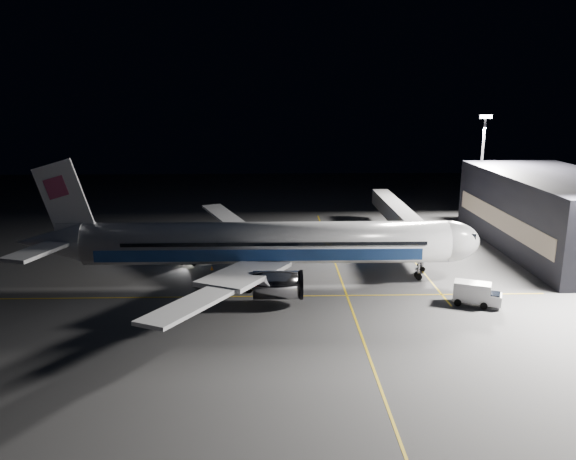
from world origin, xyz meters
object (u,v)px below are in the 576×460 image
(floodlight_mast_north, at_px, (482,160))
(baggage_tug, at_px, (190,258))
(jet_bridge, at_px, (401,217))
(safety_cone_c, at_px, (276,251))
(airliner, at_px, (259,244))
(safety_cone_a, at_px, (212,268))
(safety_cone_b, at_px, (286,258))
(service_truck, at_px, (477,293))

(floodlight_mast_north, relative_size, baggage_tug, 7.02)
(jet_bridge, relative_size, baggage_tug, 11.67)
(jet_bridge, relative_size, safety_cone_c, 54.15)
(safety_cone_c, bearing_deg, airliner, -99.84)
(floodlight_mast_north, relative_size, safety_cone_a, 30.77)
(baggage_tug, relative_size, safety_cone_b, 5.63)
(service_truck, bearing_deg, safety_cone_c, 158.70)
(airliner, bearing_deg, safety_cone_c, 80.16)
(floodlight_mast_north, distance_m, safety_cone_c, 44.61)
(service_truck, height_order, baggage_tug, service_truck)
(airliner, height_order, safety_cone_a, airliner)
(jet_bridge, height_order, floodlight_mast_north, floodlight_mast_north)
(safety_cone_a, distance_m, safety_cone_b, 11.77)
(jet_bridge, height_order, safety_cone_b, jet_bridge)
(airliner, distance_m, service_truck, 28.04)
(baggage_tug, xyz_separation_m, safety_cone_c, (12.78, 5.45, -0.54))
(safety_cone_b, xyz_separation_m, safety_cone_c, (-1.43, 3.72, 0.06))
(airliner, bearing_deg, safety_cone_a, 145.22)
(airliner, xyz_separation_m, safety_cone_b, (3.76, 9.73, -4.90))
(airliner, xyz_separation_m, baggage_tug, (-10.44, 7.99, -4.31))
(airliner, xyz_separation_m, safety_cone_a, (-6.92, 4.81, -4.83))
(airliner, relative_size, safety_cone_c, 96.78)
(jet_bridge, height_order, safety_cone_c, jet_bridge)
(floodlight_mast_north, bearing_deg, safety_cone_b, -149.18)
(jet_bridge, distance_m, safety_cone_c, 21.67)
(floodlight_mast_north, bearing_deg, jet_bridge, -142.26)
(service_truck, bearing_deg, floodlight_mast_north, 93.04)
(safety_cone_a, xyz_separation_m, safety_cone_b, (10.69, 4.92, -0.07))
(safety_cone_a, bearing_deg, safety_cone_c, 43.02)
(safety_cone_a, bearing_deg, service_truck, -23.61)
(jet_bridge, xyz_separation_m, safety_cone_b, (-19.31, -8.33, -4.32))
(safety_cone_c, bearing_deg, floodlight_mast_north, 25.57)
(jet_bridge, xyz_separation_m, service_truck, (3.01, -27.67, -3.09))
(service_truck, bearing_deg, safety_cone_a, 179.25)
(jet_bridge, relative_size, service_truck, 5.89)
(safety_cone_b, bearing_deg, safety_cone_a, -155.29)
(baggage_tug, bearing_deg, service_truck, -12.61)
(jet_bridge, height_order, safety_cone_a, jet_bridge)
(jet_bridge, relative_size, safety_cone_b, 65.66)
(floodlight_mast_north, xyz_separation_m, baggage_tug, (-51.52, -23.99, -11.51))
(baggage_tug, distance_m, safety_cone_b, 14.32)
(airliner, height_order, floodlight_mast_north, floodlight_mast_north)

